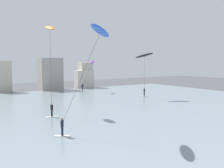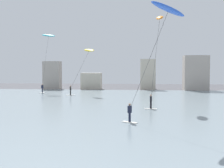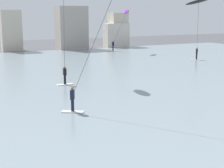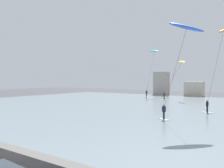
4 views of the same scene
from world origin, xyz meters
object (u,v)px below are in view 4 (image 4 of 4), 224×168
at_px(kitesurfer_cyan, 153,56).
at_px(kitesurfer_blue, 184,35).
at_px(kitesurfer_orange, 222,40).
at_px(kitesurfer_yellow, 180,65).

bearing_deg(kitesurfer_cyan, kitesurfer_blue, -57.95).
relative_size(kitesurfer_orange, kitesurfer_blue, 1.15).
distance_m(kitesurfer_orange, kitesurfer_cyan, 26.98).
height_order(kitesurfer_blue, kitesurfer_cyan, kitesurfer_cyan).
height_order(kitesurfer_orange, kitesurfer_blue, kitesurfer_orange).
height_order(kitesurfer_orange, kitesurfer_yellow, kitesurfer_orange).
relative_size(kitesurfer_cyan, kitesurfer_yellow, 1.38).
relative_size(kitesurfer_orange, kitesurfer_yellow, 1.39).
distance_m(kitesurfer_blue, kitesurfer_yellow, 28.04).
xyz_separation_m(kitesurfer_blue, kitesurfer_cyan, (-19.24, 30.73, 1.16)).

